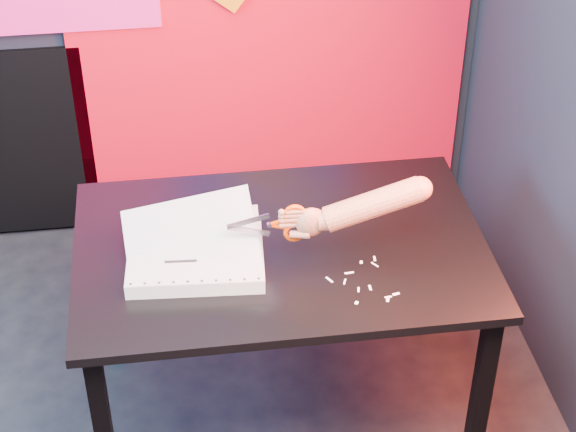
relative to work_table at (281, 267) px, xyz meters
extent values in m
cube|color=red|center=(0.12, 1.19, 0.19)|extent=(1.60, 0.02, 1.60)
cube|color=black|center=(-0.56, 0.35, -0.30)|extent=(0.05, 0.05, 0.72)
cube|color=black|center=(0.56, -0.35, -0.30)|extent=(0.05, 0.05, 0.72)
cube|color=black|center=(0.56, 0.36, -0.30)|extent=(0.05, 0.05, 0.72)
cube|color=black|center=(0.00, 0.00, 0.07)|extent=(1.25, 0.83, 0.03)
cube|color=silver|center=(-0.26, -0.06, 0.11)|extent=(0.41, 0.32, 0.05)
cube|color=white|center=(-0.26, -0.06, 0.13)|extent=(0.41, 0.32, 0.00)
cube|color=white|center=(-0.26, -0.06, 0.14)|extent=(0.39, 0.30, 0.12)
cube|color=white|center=(-0.27, -0.05, 0.16)|extent=(0.40, 0.25, 0.21)
cylinder|color=black|center=(-0.45, -0.18, 0.13)|extent=(0.01, 0.01, 0.00)
cylinder|color=black|center=(-0.41, -0.19, 0.13)|extent=(0.01, 0.01, 0.00)
cylinder|color=black|center=(-0.37, -0.19, 0.13)|extent=(0.01, 0.01, 0.00)
cylinder|color=black|center=(-0.33, -0.19, 0.13)|extent=(0.01, 0.01, 0.00)
cylinder|color=black|center=(-0.29, -0.19, 0.13)|extent=(0.01, 0.01, 0.00)
cylinder|color=black|center=(-0.25, -0.20, 0.13)|extent=(0.01, 0.01, 0.00)
cylinder|color=black|center=(-0.21, -0.20, 0.13)|extent=(0.01, 0.01, 0.00)
cylinder|color=black|center=(-0.17, -0.20, 0.13)|extent=(0.01, 0.01, 0.00)
cylinder|color=black|center=(-0.13, -0.21, 0.13)|extent=(0.01, 0.01, 0.00)
cylinder|color=black|center=(-0.09, -0.21, 0.13)|extent=(0.01, 0.01, 0.00)
cylinder|color=black|center=(-0.43, 0.08, 0.13)|extent=(0.01, 0.01, 0.00)
cylinder|color=black|center=(-0.39, 0.08, 0.13)|extent=(0.01, 0.01, 0.00)
cylinder|color=black|center=(-0.35, 0.08, 0.13)|extent=(0.01, 0.01, 0.00)
cylinder|color=black|center=(-0.31, 0.07, 0.13)|extent=(0.01, 0.01, 0.00)
cylinder|color=black|center=(-0.27, 0.07, 0.13)|extent=(0.01, 0.01, 0.00)
cylinder|color=black|center=(-0.23, 0.07, 0.13)|extent=(0.01, 0.01, 0.00)
cylinder|color=black|center=(-0.19, 0.07, 0.13)|extent=(0.01, 0.01, 0.00)
cylinder|color=black|center=(-0.15, 0.06, 0.13)|extent=(0.01, 0.01, 0.00)
cylinder|color=black|center=(-0.11, 0.06, 0.13)|extent=(0.01, 0.01, 0.00)
cylinder|color=black|center=(-0.07, 0.06, 0.13)|extent=(0.01, 0.01, 0.00)
cube|color=black|center=(-0.35, 0.00, 0.13)|extent=(0.07, 0.02, 0.00)
cube|color=black|center=(-0.24, -0.03, 0.13)|extent=(0.05, 0.01, 0.00)
cube|color=black|center=(-0.30, -0.10, 0.13)|extent=(0.09, 0.02, 0.00)
cube|color=#9B9BAB|center=(-0.10, -0.09, 0.25)|extent=(0.13, 0.01, 0.05)
cube|color=#9B9BAB|center=(-0.10, -0.09, 0.21)|extent=(0.13, 0.01, 0.05)
cylinder|color=#9B9BAB|center=(-0.04, -0.09, 0.23)|extent=(0.01, 0.01, 0.01)
cube|color=#CE3600|center=(-0.02, -0.09, 0.22)|extent=(0.05, 0.01, 0.02)
cube|color=#CE3600|center=(-0.02, -0.09, 0.24)|extent=(0.05, 0.01, 0.02)
torus|color=#CE3600|center=(0.03, -0.09, 0.26)|extent=(0.07, 0.02, 0.07)
torus|color=#CE3600|center=(0.03, -0.09, 0.20)|extent=(0.07, 0.02, 0.07)
ellipsoid|color=tan|center=(0.08, -0.09, 0.23)|extent=(0.09, 0.05, 0.10)
cylinder|color=tan|center=(0.03, -0.09, 0.23)|extent=(0.07, 0.02, 0.02)
cylinder|color=tan|center=(0.03, -0.09, 0.24)|extent=(0.07, 0.02, 0.02)
cylinder|color=tan|center=(0.03, -0.09, 0.26)|extent=(0.06, 0.02, 0.02)
cylinder|color=tan|center=(0.03, -0.09, 0.27)|extent=(0.05, 0.02, 0.02)
cylinder|color=tan|center=(0.04, -0.10, 0.20)|extent=(0.06, 0.04, 0.03)
cylinder|color=tan|center=(0.12, -0.09, 0.23)|extent=(0.06, 0.06, 0.06)
cylinder|color=tan|center=(0.26, -0.10, 0.28)|extent=(0.29, 0.09, 0.16)
sphere|color=tan|center=(0.39, -0.10, 0.32)|extent=(0.07, 0.07, 0.07)
cube|color=silver|center=(0.23, -0.12, 0.09)|extent=(0.01, 0.01, 0.00)
cube|color=silver|center=(0.26, -0.13, 0.09)|extent=(0.02, 0.02, 0.00)
cube|color=silver|center=(0.27, -0.11, 0.09)|extent=(0.01, 0.02, 0.00)
cube|color=silver|center=(0.18, -0.29, 0.09)|extent=(0.01, 0.02, 0.00)
cube|color=silver|center=(0.27, -0.29, 0.09)|extent=(0.01, 0.02, 0.00)
cube|color=silver|center=(0.23, -0.23, 0.09)|extent=(0.01, 0.02, 0.00)
cube|color=silver|center=(0.16, -0.20, 0.09)|extent=(0.01, 0.02, 0.00)
cube|color=silver|center=(0.19, -0.24, 0.09)|extent=(0.01, 0.02, 0.00)
cube|color=silver|center=(0.29, -0.27, 0.09)|extent=(0.02, 0.01, 0.00)
cube|color=silver|center=(0.18, -0.16, 0.09)|extent=(0.03, 0.01, 0.00)
cube|color=silver|center=(0.27, -0.28, 0.09)|extent=(0.02, 0.01, 0.00)
cube|color=silver|center=(0.12, -0.18, 0.09)|extent=(0.02, 0.03, 0.00)
camera|label=1|loc=(-0.29, -2.28, 1.87)|focal=60.00mm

